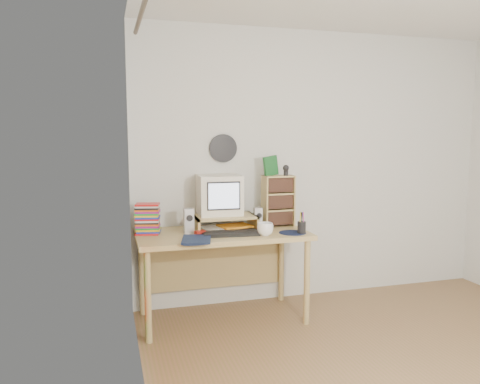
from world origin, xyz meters
TOP-DOWN VIEW (x-y plane):
  - floor at (0.00, 0.00)m, footprint 3.50×3.50m
  - back_wall at (0.00, 1.75)m, footprint 3.50×0.00m
  - left_wall at (-1.75, 0.00)m, footprint 0.00×3.50m
  - curtain at (-1.71, 0.48)m, footprint 0.00×2.20m
  - wall_disc at (-0.93, 1.73)m, footprint 0.25×0.02m
  - desk at (-1.03, 1.44)m, footprint 1.40×0.70m
  - monitor_riser at (-0.98, 1.48)m, footprint 0.52×0.30m
  - crt_monitor at (-1.01, 1.53)m, footprint 0.37×0.37m
  - speaker_left at (-1.30, 1.41)m, footprint 0.08×0.08m
  - speaker_right at (-0.69, 1.45)m, footprint 0.07×0.07m
  - keyboard at (-0.99, 1.24)m, footprint 0.47×0.19m
  - dvd_stack at (-1.62, 1.48)m, footprint 0.21×0.17m
  - cd_rack at (-0.49, 1.50)m, footprint 0.27×0.15m
  - mug at (-0.73, 1.16)m, footprint 0.15×0.15m
  - diary at (-1.40, 1.13)m, footprint 0.30×0.25m
  - mousepad at (-0.48, 1.18)m, footprint 0.26×0.26m
  - pen_cup at (-0.42, 1.15)m, footprint 0.08×0.08m
  - papers at (-0.99, 1.45)m, footprint 0.34×0.28m
  - red_box at (-1.23, 1.29)m, footprint 0.09×0.07m
  - game_box at (-0.56, 1.52)m, footprint 0.13×0.06m
  - webcam at (-0.43, 1.48)m, footprint 0.06×0.06m

SIDE VIEW (x-z plane):
  - floor at x=0.00m, z-range 0.00..0.00m
  - desk at x=-1.03m, z-range 0.24..0.99m
  - mousepad at x=-0.48m, z-range 0.75..0.75m
  - keyboard at x=-0.99m, z-range 0.75..0.78m
  - red_box at x=-1.23m, z-range 0.75..0.79m
  - papers at x=-0.99m, z-range 0.75..0.79m
  - diary at x=-1.40m, z-range 0.75..0.80m
  - mug at x=-0.73m, z-range 0.75..0.85m
  - pen_cup at x=-0.42m, z-range 0.75..0.89m
  - speaker_right at x=-0.69m, z-range 0.75..0.93m
  - monitor_riser at x=-0.98m, z-range 0.78..0.90m
  - speaker_left at x=-1.30m, z-range 0.75..0.96m
  - dvd_stack at x=-1.62m, z-range 0.75..1.02m
  - cd_rack at x=-0.49m, z-range 0.75..1.20m
  - crt_monitor at x=-1.01m, z-range 0.87..1.21m
  - curtain at x=-1.71m, z-range 0.05..2.25m
  - webcam at x=-0.43m, z-range 1.20..1.29m
  - back_wall at x=0.00m, z-range -0.50..3.00m
  - left_wall at x=-1.75m, z-range -0.50..3.00m
  - game_box at x=-0.56m, z-range 1.20..1.37m
  - wall_disc at x=-0.93m, z-range 1.30..1.55m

